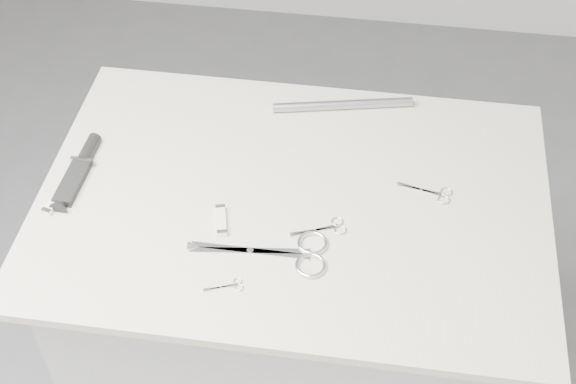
# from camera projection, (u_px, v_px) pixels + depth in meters

# --- Properties ---
(plinth) EXTENTS (0.90, 0.60, 0.90)m
(plinth) POSITION_uv_depth(u_px,v_px,m) (292.00, 332.00, 1.91)
(plinth) COLOR #B9B9B6
(plinth) RESTS_ON ground
(display_board) EXTENTS (1.00, 0.70, 0.02)m
(display_board) POSITION_uv_depth(u_px,v_px,m) (293.00, 201.00, 1.58)
(display_board) COLOR beige
(display_board) RESTS_ON plinth
(large_shears) EXTENTS (0.26, 0.11, 0.01)m
(large_shears) POSITION_uv_depth(u_px,v_px,m) (290.00, 253.00, 1.47)
(large_shears) COLOR silver
(large_shears) RESTS_ON display_board
(embroidery_scissors_a) EXTENTS (0.11, 0.07, 0.00)m
(embroidery_scissors_a) POSITION_uv_depth(u_px,v_px,m) (328.00, 228.00, 1.52)
(embroidery_scissors_a) COLOR silver
(embroidery_scissors_a) RESTS_ON display_board
(embroidery_scissors_b) EXTENTS (0.11, 0.05, 0.00)m
(embroidery_scissors_b) POSITION_uv_depth(u_px,v_px,m) (434.00, 193.00, 1.58)
(embroidery_scissors_b) COLOR silver
(embroidery_scissors_b) RESTS_ON display_board
(tiny_scissors) EXTENTS (0.07, 0.04, 0.00)m
(tiny_scissors) POSITION_uv_depth(u_px,v_px,m) (229.00, 286.00, 1.42)
(tiny_scissors) COLOR silver
(tiny_scissors) RESTS_ON display_board
(sheathed_knife) EXTENTS (0.04, 0.19, 0.02)m
(sheathed_knife) POSITION_uv_depth(u_px,v_px,m) (80.00, 168.00, 1.62)
(sheathed_knife) COLOR black
(sheathed_knife) RESTS_ON display_board
(pocket_knife_a) EXTENTS (0.04, 0.08, 0.01)m
(pocket_knife_a) POSITION_uv_depth(u_px,v_px,m) (57.00, 200.00, 1.56)
(pocket_knife_a) COLOR white
(pocket_knife_a) RESTS_ON display_board
(pocket_knife_b) EXTENTS (0.03, 0.08, 0.01)m
(pocket_knife_b) POSITION_uv_depth(u_px,v_px,m) (221.00, 221.00, 1.52)
(pocket_knife_b) COLOR white
(pocket_knife_b) RESTS_ON display_board
(metal_rail) EXTENTS (0.30, 0.09, 0.02)m
(metal_rail) POSITION_uv_depth(u_px,v_px,m) (343.00, 105.00, 1.75)
(metal_rail) COLOR gray
(metal_rail) RESTS_ON display_board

